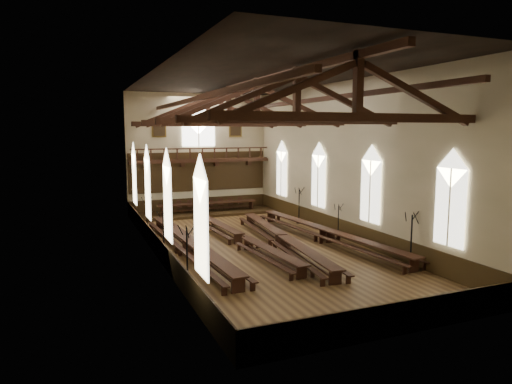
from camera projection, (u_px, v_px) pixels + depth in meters
ground at (257, 246)px, 27.43m from camera, size 26.00×26.00×0.00m
room_walls at (257, 138)px, 26.57m from camera, size 26.00×26.00×26.00m
wainscot_band at (257, 237)px, 27.35m from camera, size 12.00×26.00×1.20m
side_windows at (257, 185)px, 26.93m from camera, size 11.85×19.80×4.50m
end_window at (198, 127)px, 38.30m from camera, size 2.80×0.12×3.80m
minstrels_gallery at (200, 166)px, 38.52m from camera, size 11.80×1.24×3.70m
portraits at (199, 128)px, 38.31m from camera, size 7.75×0.09×1.45m
roof_trusses at (257, 108)px, 26.34m from camera, size 11.70×25.70×2.80m
refectory_row_a at (190, 243)px, 25.81m from camera, size 1.97×14.91×0.80m
refectory_row_b at (243, 238)px, 27.27m from camera, size 1.83×14.03×0.70m
refectory_row_c at (283, 238)px, 27.13m from camera, size 2.28×14.73×0.77m
refectory_row_d at (327, 232)px, 28.54m from camera, size 2.33×15.02×0.80m
dais at (208, 213)px, 37.99m from camera, size 11.40×3.12×0.21m
high_table at (208, 204)px, 37.89m from camera, size 8.29×0.98×0.78m
high_chairs at (205, 204)px, 38.64m from camera, size 6.72×0.43×0.94m
candelabrum_left_near at (187, 267)px, 20.36m from camera, size 0.85×0.80×2.80m
candelabrum_left_mid at (164, 242)px, 25.38m from camera, size 0.77×0.72×2.55m
candelabrum_left_far at (147, 222)px, 30.73m from camera, size 0.76×0.72×2.51m
candelabrum_right_near at (411, 251)px, 23.02m from camera, size 0.87×0.82×2.89m
candelabrum_right_mid at (338, 228)px, 29.22m from camera, size 0.68×0.68×2.29m
candelabrum_right_far at (299, 212)px, 34.16m from camera, size 0.81×0.81×2.72m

